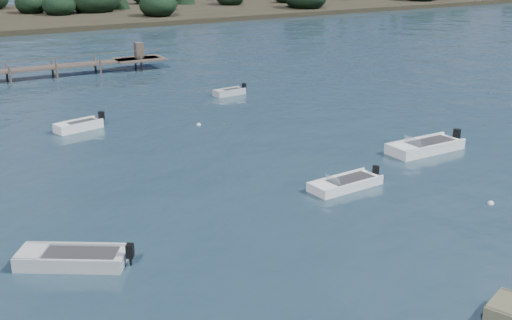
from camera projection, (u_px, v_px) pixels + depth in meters
ground at (70, 55)px, 74.15m from camera, size 400.00×400.00×0.00m
tender_far_grey_b at (229, 93)px, 54.81m from camera, size 3.12×1.39×1.05m
dinghy_mid_white_a at (345, 185)px, 34.04m from camera, size 4.46×1.85×1.03m
dinghy_mid_grey at (72, 261)px, 25.90m from camera, size 4.52×3.70×1.19m
dinghy_mid_white_b at (425, 148)px, 40.00m from camera, size 5.47×1.98×1.36m
tender_far_white at (79, 127)px, 44.57m from camera, size 3.70×1.99×1.24m
buoy_b at (491, 204)px, 31.97m from camera, size 0.32×0.32×0.32m
buoy_c at (85, 265)px, 25.86m from camera, size 0.32×0.32×0.32m
buoy_e at (199, 125)px, 45.77m from camera, size 0.32×0.32×0.32m
far_headland at (146, 2)px, 118.18m from camera, size 190.00×40.00×5.80m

